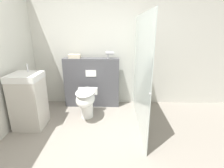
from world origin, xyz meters
TOP-DOWN VIEW (x-y plane):
  - ground_plane at (0.00, 0.00)m, footprint 12.00×12.00m
  - wall_back at (0.00, 1.94)m, footprint 8.00×0.06m
  - partition_panel at (-0.22, 1.72)m, footprint 1.18×0.21m
  - shower_glass at (0.72, 0.99)m, footprint 0.04×1.83m
  - toilet at (-0.26, 1.13)m, footprint 0.38×0.65m
  - sink_vanity at (-1.20, 0.84)m, footprint 0.49×0.48m
  - hair_drier at (0.17, 1.70)m, footprint 0.19×0.07m
  - folded_towel at (-0.56, 1.73)m, footprint 0.24×0.13m

SIDE VIEW (x-z plane):
  - ground_plane at x=0.00m, z-range 0.00..0.00m
  - toilet at x=-0.26m, z-range 0.09..0.66m
  - sink_vanity at x=-1.20m, z-range -0.07..1.03m
  - partition_panel at x=-0.22m, z-range 0.00..1.07m
  - shower_glass at x=0.72m, z-range 0.00..1.90m
  - folded_towel at x=-0.56m, z-range 1.07..1.15m
  - hair_drier at x=0.17m, z-range 1.10..1.25m
  - wall_back at x=0.00m, z-range 0.00..2.50m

